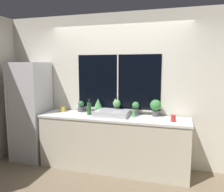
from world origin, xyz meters
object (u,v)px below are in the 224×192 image
(potted_plant_left, at_px, (98,104))
(soap_bottle, at_px, (134,113))
(potted_plant_far_left, at_px, (81,107))
(potted_plant_far_right, at_px, (156,106))
(bottle_tall, at_px, (89,108))
(mug_red, at_px, (173,118))
(sink, at_px, (112,113))
(refrigerator, at_px, (31,111))
(potted_plant_right, at_px, (136,108))
(mug_yellow, at_px, (63,109))
(potted_plant_center, at_px, (117,106))

(potted_plant_left, bearing_deg, soap_bottle, -12.07)
(potted_plant_far_left, bearing_deg, potted_plant_far_right, 0.00)
(bottle_tall, bearing_deg, soap_bottle, 3.75)
(soap_bottle, relative_size, mug_red, 1.57)
(sink, distance_m, mug_red, 1.02)
(sink, bearing_deg, refrigerator, -178.75)
(potted_plant_right, height_order, bottle_tall, bottle_tall)
(potted_plant_far_left, distance_m, potted_plant_far_right, 1.37)
(potted_plant_far_left, bearing_deg, sink, -15.27)
(potted_plant_right, relative_size, mug_red, 2.30)
(bottle_tall, height_order, mug_yellow, bottle_tall)
(refrigerator, bearing_deg, soap_bottle, 1.92)
(sink, bearing_deg, soap_bottle, 4.76)
(bottle_tall, bearing_deg, potted_plant_center, 23.87)
(potted_plant_center, bearing_deg, sink, -102.97)
(sink, relative_size, potted_plant_left, 2.20)
(bottle_tall, xyz_separation_m, mug_red, (1.42, -0.08, -0.06))
(potted_plant_far_right, bearing_deg, potted_plant_far_left, 180.00)
(soap_bottle, bearing_deg, potted_plant_center, 156.29)
(refrigerator, distance_m, potted_plant_center, 1.65)
(bottle_tall, bearing_deg, mug_red, -3.06)
(potted_plant_far_left, distance_m, bottle_tall, 0.32)
(sink, bearing_deg, mug_red, -5.40)
(mug_red, bearing_deg, soap_bottle, 168.77)
(sink, height_order, potted_plant_right, sink)
(potted_plant_center, distance_m, mug_red, 1.02)
(potted_plant_center, bearing_deg, potted_plant_left, -180.00)
(sink, xyz_separation_m, potted_plant_far_right, (0.72, 0.18, 0.13))
(potted_plant_far_right, distance_m, mug_yellow, 1.71)
(refrigerator, bearing_deg, potted_plant_right, 6.14)
(refrigerator, distance_m, potted_plant_right, 1.99)
(mug_red, bearing_deg, bottle_tall, 176.94)
(sink, xyz_separation_m, potted_plant_far_left, (-0.65, 0.18, 0.05))
(potted_plant_left, height_order, bottle_tall, bottle_tall)
(potted_plant_left, bearing_deg, sink, -29.78)
(potted_plant_far_left, relative_size, bottle_tall, 0.74)
(refrigerator, xyz_separation_m, potted_plant_left, (1.28, 0.21, 0.16))
(sink, distance_m, potted_plant_center, 0.21)
(potted_plant_far_left, xyz_separation_m, potted_plant_left, (0.34, -0.00, 0.06))
(refrigerator, distance_m, bottle_tall, 1.19)
(potted_plant_far_left, distance_m, mug_yellow, 0.34)
(sink, xyz_separation_m, bottle_tall, (-0.41, -0.02, 0.07))
(sink, relative_size, mug_yellow, 6.20)
(potted_plant_right, distance_m, soap_bottle, 0.16)
(refrigerator, distance_m, sink, 1.59)
(potted_plant_far_right, height_order, mug_red, potted_plant_far_right)
(sink, height_order, bottle_tall, bottle_tall)
(potted_plant_far_left, distance_m, potted_plant_left, 0.35)
(mug_yellow, bearing_deg, bottle_tall, -9.99)
(potted_plant_right, distance_m, bottle_tall, 0.81)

